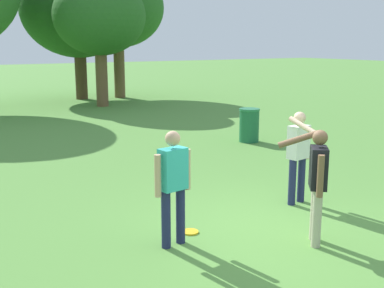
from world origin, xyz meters
The scene contains 9 objects.
ground_plane centered at (0.00, 0.00, 0.00)m, with size 120.00×120.00×0.00m, color #568E3D.
person_thrower centered at (-1.46, 0.47, 0.94)m, with size 0.60×0.28×1.64m.
person_catcher centered at (1.30, 0.89, 0.96)m, with size 0.61×0.74×1.64m.
person_bystander centered at (0.27, -0.52, 0.96)m, with size 0.50×0.84×1.64m.
frisbee centered at (-1.02, 0.73, 0.01)m, with size 0.25×0.25×0.03m, color yellow.
trash_can_beside_table centered at (4.01, 5.64, 0.48)m, with size 0.59×0.59×0.96m.
tree_far_right centered at (3.43, 15.33, 3.88)m, with size 3.99×3.99×5.61m.
tree_slender_mid centered at (3.60, 18.49, 4.37)m, with size 5.53×5.53×6.75m.
tree_back_left centered at (5.51, 18.12, 4.46)m, with size 4.63×4.63×6.45m.
Camera 1 is at (-4.65, -5.12, 2.81)m, focal length 45.54 mm.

